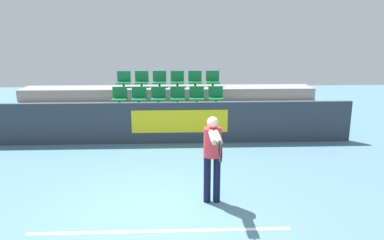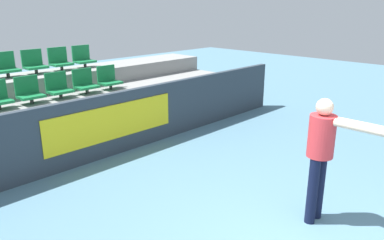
% 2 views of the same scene
% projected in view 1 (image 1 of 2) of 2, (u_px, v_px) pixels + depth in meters
% --- Properties ---
extents(ground_plane, '(30.00, 30.00, 0.00)m').
position_uv_depth(ground_plane, '(161.00, 220.00, 6.22)').
color(ground_plane, slate).
extents(court_baseline, '(4.14, 0.08, 0.01)m').
position_uv_depth(court_baseline, '(160.00, 231.00, 5.88)').
color(court_baseline, white).
rests_on(court_baseline, ground).
extents(barrier_wall, '(10.30, 0.14, 1.15)m').
position_uv_depth(barrier_wall, '(167.00, 123.00, 10.31)').
color(barrier_wall, '#2D3842').
rests_on(barrier_wall, ground).
extents(bleacher_tier_front, '(9.90, 1.08, 0.38)m').
position_uv_depth(bleacher_tier_front, '(168.00, 130.00, 11.00)').
color(bleacher_tier_front, gray).
rests_on(bleacher_tier_front, ground).
extents(bleacher_tier_middle, '(9.90, 1.08, 0.77)m').
position_uv_depth(bleacher_tier_middle, '(168.00, 116.00, 12.00)').
color(bleacher_tier_middle, gray).
rests_on(bleacher_tier_middle, ground).
extents(bleacher_tier_back, '(9.90, 1.08, 1.15)m').
position_uv_depth(bleacher_tier_back, '(169.00, 103.00, 13.00)').
color(bleacher_tier_back, gray).
rests_on(bleacher_tier_back, ground).
extents(stadium_chair_0, '(0.46, 0.37, 0.54)m').
position_uv_depth(stadium_chair_0, '(115.00, 116.00, 10.96)').
color(stadium_chair_0, '#333333').
rests_on(stadium_chair_0, bleacher_tier_front).
extents(stadium_chair_1, '(0.46, 0.37, 0.54)m').
position_uv_depth(stadium_chair_1, '(136.00, 116.00, 10.99)').
color(stadium_chair_1, '#333333').
rests_on(stadium_chair_1, bleacher_tier_front).
extents(stadium_chair_2, '(0.46, 0.37, 0.54)m').
position_uv_depth(stadium_chair_2, '(157.00, 115.00, 11.01)').
color(stadium_chair_2, '#333333').
rests_on(stadium_chair_2, bleacher_tier_front).
extents(stadium_chair_3, '(0.46, 0.37, 0.54)m').
position_uv_depth(stadium_chair_3, '(178.00, 115.00, 11.04)').
color(stadium_chair_3, '#333333').
rests_on(stadium_chair_3, bleacher_tier_front).
extents(stadium_chair_4, '(0.46, 0.37, 0.54)m').
position_uv_depth(stadium_chair_4, '(199.00, 115.00, 11.06)').
color(stadium_chair_4, '#333333').
rests_on(stadium_chair_4, bleacher_tier_front).
extents(stadium_chair_5, '(0.46, 0.37, 0.54)m').
position_uv_depth(stadium_chair_5, '(219.00, 115.00, 11.09)').
color(stadium_chair_5, '#333333').
rests_on(stadium_chair_5, bleacher_tier_front).
extents(stadium_chair_6, '(0.46, 0.37, 0.54)m').
position_uv_depth(stadium_chair_6, '(120.00, 97.00, 11.91)').
color(stadium_chair_6, '#333333').
rests_on(stadium_chair_6, bleacher_tier_middle).
extents(stadium_chair_7, '(0.46, 0.37, 0.54)m').
position_uv_depth(stadium_chair_7, '(139.00, 96.00, 11.94)').
color(stadium_chair_7, '#333333').
rests_on(stadium_chair_7, bleacher_tier_middle).
extents(stadium_chair_8, '(0.46, 0.37, 0.54)m').
position_uv_depth(stadium_chair_8, '(158.00, 96.00, 11.96)').
color(stadium_chair_8, '#333333').
rests_on(stadium_chair_8, bleacher_tier_middle).
extents(stadium_chair_9, '(0.46, 0.37, 0.54)m').
position_uv_depth(stadium_chair_9, '(178.00, 96.00, 11.99)').
color(stadium_chair_9, '#333333').
rests_on(stadium_chair_9, bleacher_tier_middle).
extents(stadium_chair_10, '(0.46, 0.37, 0.54)m').
position_uv_depth(stadium_chair_10, '(197.00, 96.00, 12.01)').
color(stadium_chair_10, '#333333').
rests_on(stadium_chair_10, bleacher_tier_middle).
extents(stadium_chair_11, '(0.46, 0.37, 0.54)m').
position_uv_depth(stadium_chair_11, '(216.00, 96.00, 12.04)').
color(stadium_chair_11, '#333333').
rests_on(stadium_chair_11, bleacher_tier_middle).
extents(stadium_chair_12, '(0.46, 0.37, 0.54)m').
position_uv_depth(stadium_chair_12, '(124.00, 80.00, 12.87)').
color(stadium_chair_12, '#333333').
rests_on(stadium_chair_12, bleacher_tier_back).
extents(stadium_chair_13, '(0.46, 0.37, 0.54)m').
position_uv_depth(stadium_chair_13, '(142.00, 80.00, 12.89)').
color(stadium_chair_13, '#333333').
rests_on(stadium_chair_13, bleacher_tier_back).
extents(stadium_chair_14, '(0.46, 0.37, 0.54)m').
position_uv_depth(stadium_chair_14, '(160.00, 80.00, 12.92)').
color(stadium_chair_14, '#333333').
rests_on(stadium_chair_14, bleacher_tier_back).
extents(stadium_chair_15, '(0.46, 0.37, 0.54)m').
position_uv_depth(stadium_chair_15, '(177.00, 80.00, 12.94)').
color(stadium_chair_15, '#333333').
rests_on(stadium_chair_15, bleacher_tier_back).
extents(stadium_chair_16, '(0.46, 0.37, 0.54)m').
position_uv_depth(stadium_chair_16, '(195.00, 80.00, 12.97)').
color(stadium_chair_16, '#333333').
rests_on(stadium_chair_16, bleacher_tier_back).
extents(stadium_chair_17, '(0.46, 0.37, 0.54)m').
position_uv_depth(stadium_chair_17, '(213.00, 80.00, 12.99)').
color(stadium_chair_17, '#333333').
rests_on(stadium_chair_17, bleacher_tier_back).
extents(tennis_player, '(0.32, 1.51, 1.61)m').
position_uv_depth(tennis_player, '(213.00, 151.00, 6.59)').
color(tennis_player, black).
rests_on(tennis_player, ground).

